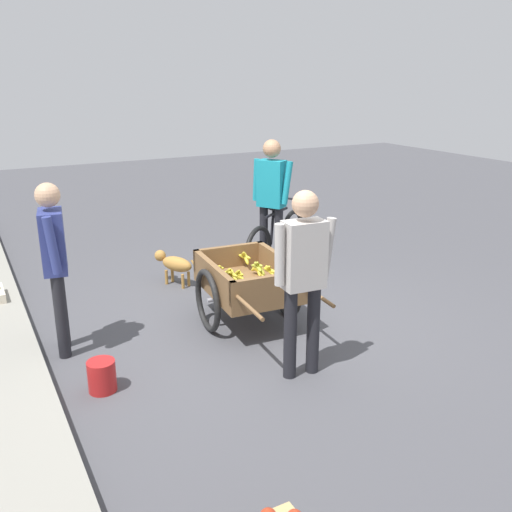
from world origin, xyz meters
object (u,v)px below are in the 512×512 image
at_px(plastic_bucket, 102,376).
at_px(cyclist_person, 271,193).
at_px(vendor_person, 304,269).
at_px(dog, 174,264).
at_px(bicycle, 276,240).
at_px(fruit_cart, 248,283).
at_px(bystander_person, 54,254).

bearing_deg(plastic_bucket, cyclist_person, -53.96).
height_order(vendor_person, plastic_bucket, vendor_person).
bearing_deg(dog, bicycle, -88.20).
bearing_deg(fruit_cart, vendor_person, 175.78).
height_order(bicycle, cyclist_person, cyclist_person).
relative_size(bicycle, bystander_person, 0.90).
bearing_deg(vendor_person, fruit_cart, -4.22).
bearing_deg(cyclist_person, vendor_person, 155.42).
height_order(fruit_cart, bystander_person, bystander_person).
distance_m(bicycle, cyclist_person, 0.69).
bearing_deg(dog, vendor_person, -175.93).
distance_m(fruit_cart, dog, 1.46).
relative_size(cyclist_person, bystander_person, 1.07).
distance_m(vendor_person, cyclist_person, 2.78).
bearing_deg(bystander_person, vendor_person, -129.26).
xyz_separation_m(cyclist_person, dog, (0.04, 1.34, -0.75)).
bearing_deg(cyclist_person, fruit_cart, 142.33).
distance_m(bicycle, bystander_person, 3.29).
relative_size(bicycle, plastic_bucket, 5.42).
distance_m(cyclist_person, plastic_bucket, 3.49).
xyz_separation_m(dog, bystander_person, (-1.16, 1.53, 0.68)).
relative_size(cyclist_person, dog, 2.78).
relative_size(cyclist_person, plastic_bucket, 6.40).
height_order(cyclist_person, plastic_bucket, cyclist_person).
bearing_deg(bystander_person, cyclist_person, -68.50).
bearing_deg(bystander_person, fruit_cart, -98.21).
height_order(cyclist_person, bystander_person, cyclist_person).
distance_m(fruit_cart, bicycle, 1.90).
bearing_deg(plastic_bucket, dog, -34.52).
xyz_separation_m(fruit_cart, bicycle, (1.47, -1.20, -0.08)).
bearing_deg(fruit_cart, bicycle, -39.24).
distance_m(vendor_person, plastic_bucket, 1.86).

